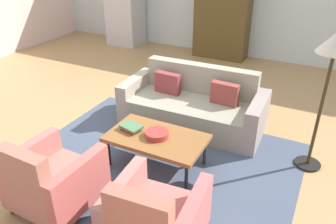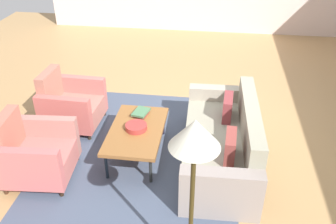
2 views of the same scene
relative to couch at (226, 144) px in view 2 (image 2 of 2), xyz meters
name	(u,v)px [view 2 (image 2 of 2)]	position (x,y,z in m)	size (l,w,h in m)	color
ground_plane	(191,135)	(-0.55, -0.50, -0.29)	(11.47, 11.47, 0.00)	tan
area_rug	(141,154)	(0.00, -1.14, -0.28)	(3.40, 2.60, 0.01)	#465167
couch	(226,144)	(0.00, 0.00, 0.00)	(2.13, 0.96, 0.86)	gray
coffee_table	(137,131)	(0.00, -1.19, 0.09)	(1.20, 0.70, 0.42)	black
armchair_left	(69,105)	(-0.60, -2.35, 0.06)	(0.82, 0.82, 0.88)	black
armchair_right	(34,154)	(0.61, -2.35, 0.06)	(0.86, 0.86, 0.88)	#37251D
fruit_bowl	(136,127)	(0.01, -1.19, 0.17)	(0.29, 0.29, 0.07)	#A83430
book_stack	(141,113)	(-0.35, -1.19, 0.16)	(0.30, 0.24, 0.06)	maroon
floor_lamp	(194,150)	(1.71, -0.33, 1.16)	(0.40, 0.40, 1.72)	black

